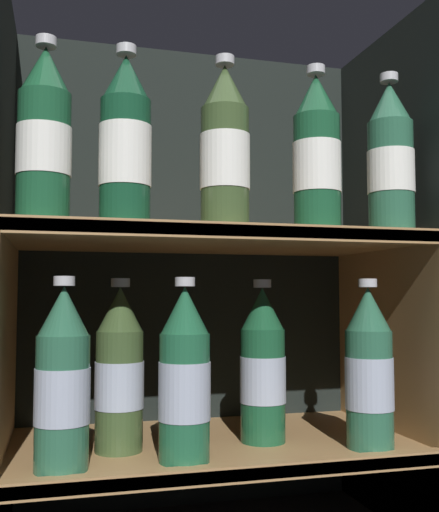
% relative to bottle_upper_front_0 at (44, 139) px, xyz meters
% --- Properties ---
extents(fridge_back_wall, '(0.74, 0.02, 0.94)m').
position_rel_bottle_upper_front_0_xyz_m(fridge_back_wall, '(0.29, 0.32, -0.18)').
color(fridge_back_wall, black).
rests_on(fridge_back_wall, ground_plane).
extents(fridge_side_right, '(0.02, 0.41, 0.94)m').
position_rel_bottle_upper_front_0_xyz_m(fridge_side_right, '(0.65, 0.12, -0.18)').
color(fridge_side_right, black).
rests_on(fridge_side_right, ground_plane).
extents(shelf_lower, '(0.70, 0.37, 0.17)m').
position_rel_bottle_upper_front_0_xyz_m(shelf_lower, '(0.29, 0.11, -0.51)').
color(shelf_lower, '#9E7547').
rests_on(shelf_lower, ground_plane).
extents(shelf_upper, '(0.70, 0.37, 0.53)m').
position_rel_bottle_upper_front_0_xyz_m(shelf_upper, '(0.29, 0.12, -0.26)').
color(shelf_upper, '#9E7547').
rests_on(shelf_upper, ground_plane).
extents(bottle_upper_front_0, '(0.08, 0.08, 0.28)m').
position_rel_bottle_upper_front_0_xyz_m(bottle_upper_front_0, '(0.00, 0.00, 0.00)').
color(bottle_upper_front_0, '#194C2D').
rests_on(bottle_upper_front_0, shelf_upper).
extents(bottle_upper_front_1, '(0.08, 0.08, 0.28)m').
position_rel_bottle_upper_front_0_xyz_m(bottle_upper_front_1, '(0.12, -0.00, -0.00)').
color(bottle_upper_front_1, '#144228').
rests_on(bottle_upper_front_1, shelf_upper).
extents(bottle_upper_front_2, '(0.08, 0.08, 0.28)m').
position_rel_bottle_upper_front_0_xyz_m(bottle_upper_front_2, '(0.28, -0.00, -0.00)').
color(bottle_upper_front_2, '#384C28').
rests_on(bottle_upper_front_2, shelf_upper).
extents(bottle_upper_front_3, '(0.08, 0.08, 0.28)m').
position_rel_bottle_upper_front_0_xyz_m(bottle_upper_front_3, '(0.43, -0.00, -0.00)').
color(bottle_upper_front_3, '#194C2D').
rests_on(bottle_upper_front_3, shelf_upper).
extents(bottle_upper_front_4, '(0.08, 0.08, 0.28)m').
position_rel_bottle_upper_front_0_xyz_m(bottle_upper_front_4, '(0.57, -0.00, -0.00)').
color(bottle_upper_front_4, '#285B42').
rests_on(bottle_upper_front_4, shelf_upper).
extents(bottle_lower_front_0, '(0.08, 0.08, 0.28)m').
position_rel_bottle_upper_front_0_xyz_m(bottle_lower_front_0, '(0.03, -0.00, -0.36)').
color(bottle_lower_front_0, '#285B42').
rests_on(bottle_lower_front_0, shelf_lower).
extents(bottle_lower_front_1, '(0.08, 0.08, 0.28)m').
position_rel_bottle_upper_front_0_xyz_m(bottle_lower_front_1, '(0.21, -0.00, -0.36)').
color(bottle_lower_front_1, '#1E5638').
rests_on(bottle_lower_front_1, shelf_lower).
extents(bottle_lower_front_2, '(0.08, 0.08, 0.28)m').
position_rel_bottle_upper_front_0_xyz_m(bottle_lower_front_2, '(0.52, -0.00, -0.36)').
color(bottle_lower_front_2, '#285B42').
rests_on(bottle_lower_front_2, shelf_lower).
extents(bottle_lower_back_0, '(0.08, 0.08, 0.28)m').
position_rel_bottle_upper_front_0_xyz_m(bottle_lower_back_0, '(0.12, 0.09, -0.36)').
color(bottle_lower_back_0, '#384C28').
rests_on(bottle_lower_back_0, shelf_lower).
extents(bottle_lower_back_1, '(0.08, 0.08, 0.28)m').
position_rel_bottle_upper_front_0_xyz_m(bottle_lower_back_1, '(0.37, 0.09, -0.36)').
color(bottle_lower_back_1, '#194C2D').
rests_on(bottle_lower_back_1, shelf_lower).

